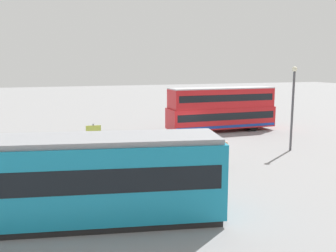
# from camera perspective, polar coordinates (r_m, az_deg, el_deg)

# --- Properties ---
(ground_plane) EXTENTS (160.00, 160.00, 0.00)m
(ground_plane) POSITION_cam_1_polar(r_m,az_deg,el_deg) (30.43, 4.40, -2.15)
(ground_plane) COLOR gray
(double_decker_bus) EXTENTS (10.07, 2.59, 4.01)m
(double_decker_bus) POSITION_cam_1_polar(r_m,az_deg,el_deg) (34.50, 8.14, 2.58)
(double_decker_bus) COLOR red
(double_decker_bus) RESTS_ON ground
(tram_yellow) EXTENTS (13.15, 5.13, 3.37)m
(tram_yellow) POSITION_cam_1_polar(r_m,az_deg,el_deg) (15.00, -16.95, -7.81)
(tram_yellow) COLOR teal
(tram_yellow) RESTS_ON ground
(pedestrian_near_railing) EXTENTS (0.45, 0.45, 1.66)m
(pedestrian_near_railing) POSITION_cam_1_polar(r_m,az_deg,el_deg) (23.02, 1.85, -3.48)
(pedestrian_near_railing) COLOR #4C3F2D
(pedestrian_near_railing) RESTS_ON ground
(pedestrian_crossing) EXTENTS (0.44, 0.44, 1.61)m
(pedestrian_crossing) POSITION_cam_1_polar(r_m,az_deg,el_deg) (22.38, 8.86, -4.04)
(pedestrian_crossing) COLOR #4C3F2D
(pedestrian_crossing) RESTS_ON ground
(pedestrian_railing) EXTENTS (6.79, 0.63, 1.08)m
(pedestrian_railing) POSITION_cam_1_polar(r_m,az_deg,el_deg) (24.73, -3.19, -3.10)
(pedestrian_railing) COLOR gray
(pedestrian_railing) RESTS_ON ground
(info_sign) EXTENTS (0.94, 0.13, 2.42)m
(info_sign) POSITION_cam_1_polar(r_m,az_deg,el_deg) (23.88, -11.31, -1.50)
(info_sign) COLOR slate
(info_sign) RESTS_ON ground
(street_lamp) EXTENTS (0.36, 0.36, 5.95)m
(street_lamp) POSITION_cam_1_polar(r_m,az_deg,el_deg) (27.59, 18.56, 3.61)
(street_lamp) COLOR #4C4C51
(street_lamp) RESTS_ON ground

